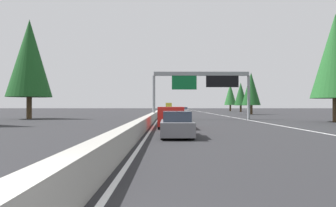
{
  "coord_description": "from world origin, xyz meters",
  "views": [
    {
      "loc": [
        -2.99,
        -1.45,
        1.78
      ],
      "look_at": [
        59.98,
        -1.6,
        2.26
      ],
      "focal_mm": 32.53,
      "sensor_mm": 36.0,
      "label": 1
    }
  ],
  "objects_px": {
    "sign_gantry_overhead": "(203,82)",
    "conifer_right_mid": "(251,89)",
    "box_truck_mid_left": "(169,106)",
    "minivan_distant_a": "(171,116)",
    "conifer_right_distant": "(230,94)",
    "conifer_right_far": "(241,94)",
    "sedan_far_center": "(184,110)",
    "conifer_left_near": "(29,58)",
    "conifer_right_near": "(336,56)",
    "sedan_far_right": "(177,125)"
  },
  "relations": [
    {
      "from": "conifer_right_near",
      "to": "conifer_right_far",
      "type": "relative_size",
      "value": 1.37
    },
    {
      "from": "sedan_far_center",
      "to": "conifer_right_mid",
      "type": "bearing_deg",
      "value": -133.47
    },
    {
      "from": "minivan_distant_a",
      "to": "sign_gantry_overhead",
      "type": "bearing_deg",
      "value": -16.17
    },
    {
      "from": "sign_gantry_overhead",
      "to": "box_truck_mid_left",
      "type": "height_order",
      "value": "sign_gantry_overhead"
    },
    {
      "from": "sign_gantry_overhead",
      "to": "conifer_right_mid",
      "type": "height_order",
      "value": "conifer_right_mid"
    },
    {
      "from": "sign_gantry_overhead",
      "to": "conifer_right_mid",
      "type": "xyz_separation_m",
      "value": [
        23.42,
        -12.77,
        0.36
      ]
    },
    {
      "from": "sedan_far_right",
      "to": "box_truck_mid_left",
      "type": "relative_size",
      "value": 0.52
    },
    {
      "from": "conifer_right_mid",
      "to": "conifer_right_distant",
      "type": "xyz_separation_m",
      "value": [
        40.45,
        -4.08,
        0.39
      ]
    },
    {
      "from": "conifer_right_mid",
      "to": "conifer_right_distant",
      "type": "bearing_deg",
      "value": -5.76
    },
    {
      "from": "conifer_right_mid",
      "to": "conifer_right_far",
      "type": "height_order",
      "value": "conifer_right_mid"
    },
    {
      "from": "box_truck_mid_left",
      "to": "conifer_right_far",
      "type": "relative_size",
      "value": 0.98
    },
    {
      "from": "sedan_far_center",
      "to": "box_truck_mid_left",
      "type": "bearing_deg",
      "value": 4.27
    },
    {
      "from": "minivan_distant_a",
      "to": "conifer_right_mid",
      "type": "distance_m",
      "value": 42.2
    },
    {
      "from": "sedan_far_right",
      "to": "conifer_right_mid",
      "type": "xyz_separation_m",
      "value": [
        45.42,
        -16.82,
        4.6
      ]
    },
    {
      "from": "conifer_right_distant",
      "to": "conifer_right_near",
      "type": "bearing_deg",
      "value": 177.55
    },
    {
      "from": "sedan_far_center",
      "to": "conifer_right_near",
      "type": "height_order",
      "value": "conifer_right_near"
    },
    {
      "from": "minivan_distant_a",
      "to": "conifer_right_far",
      "type": "bearing_deg",
      "value": -18.22
    },
    {
      "from": "conifer_right_far",
      "to": "conifer_left_near",
      "type": "bearing_deg",
      "value": 139.94
    },
    {
      "from": "conifer_right_far",
      "to": "conifer_right_distant",
      "type": "bearing_deg",
      "value": 0.78
    },
    {
      "from": "minivan_distant_a",
      "to": "conifer_right_distant",
      "type": "relative_size",
      "value": 0.54
    },
    {
      "from": "sedan_far_center",
      "to": "minivan_distant_a",
      "type": "bearing_deg",
      "value": 175.62
    },
    {
      "from": "sedan_far_center",
      "to": "conifer_right_distant",
      "type": "bearing_deg",
      "value": -31.73
    },
    {
      "from": "sign_gantry_overhead",
      "to": "conifer_left_near",
      "type": "height_order",
      "value": "conifer_left_near"
    },
    {
      "from": "sign_gantry_overhead",
      "to": "box_truck_mid_left",
      "type": "relative_size",
      "value": 1.49
    },
    {
      "from": "sedan_far_center",
      "to": "conifer_right_far",
      "type": "height_order",
      "value": "conifer_right_far"
    },
    {
      "from": "sedan_far_right",
      "to": "minivan_distant_a",
      "type": "distance_m",
      "value": 7.09
    },
    {
      "from": "conifer_right_mid",
      "to": "conifer_right_near",
      "type": "bearing_deg",
      "value": -177.9
    },
    {
      "from": "box_truck_mid_left",
      "to": "conifer_right_mid",
      "type": "distance_m",
      "value": 62.77
    },
    {
      "from": "sedan_far_center",
      "to": "box_truck_mid_left",
      "type": "distance_m",
      "value": 48.01
    },
    {
      "from": "sedan_far_right",
      "to": "conifer_right_distant",
      "type": "relative_size",
      "value": 0.47
    },
    {
      "from": "sedan_far_center",
      "to": "conifer_left_near",
      "type": "distance_m",
      "value": 41.7
    },
    {
      "from": "sign_gantry_overhead",
      "to": "conifer_right_distant",
      "type": "height_order",
      "value": "conifer_right_distant"
    },
    {
      "from": "sign_gantry_overhead",
      "to": "sedan_far_center",
      "type": "xyz_separation_m",
      "value": [
        35.93,
        0.43,
        -4.24
      ]
    },
    {
      "from": "sedan_far_right",
      "to": "conifer_right_distant",
      "type": "bearing_deg",
      "value": -13.68
    },
    {
      "from": "sedan_far_right",
      "to": "box_truck_mid_left",
      "type": "bearing_deg",
      "value": -0.03
    },
    {
      "from": "conifer_right_near",
      "to": "sign_gantry_overhead",
      "type": "bearing_deg",
      "value": 65.96
    },
    {
      "from": "sign_gantry_overhead",
      "to": "conifer_right_mid",
      "type": "distance_m",
      "value": 26.68
    },
    {
      "from": "sign_gantry_overhead",
      "to": "sedan_far_right",
      "type": "xyz_separation_m",
      "value": [
        -22.0,
        4.05,
        -4.24
      ]
    },
    {
      "from": "sign_gantry_overhead",
      "to": "conifer_left_near",
      "type": "distance_m",
      "value": 23.67
    },
    {
      "from": "box_truck_mid_left",
      "to": "conifer_left_near",
      "type": "relative_size",
      "value": 0.63
    },
    {
      "from": "sedan_far_center",
      "to": "conifer_left_near",
      "type": "relative_size",
      "value": 0.32
    },
    {
      "from": "conifer_right_near",
      "to": "conifer_right_far",
      "type": "bearing_deg",
      "value": -3.24
    },
    {
      "from": "minivan_distant_a",
      "to": "conifer_right_distant",
      "type": "height_order",
      "value": "conifer_right_distant"
    },
    {
      "from": "sign_gantry_overhead",
      "to": "minivan_distant_a",
      "type": "distance_m",
      "value": 16.03
    },
    {
      "from": "sign_gantry_overhead",
      "to": "sedan_far_center",
      "type": "distance_m",
      "value": 36.18
    },
    {
      "from": "conifer_right_distant",
      "to": "conifer_right_far",
      "type": "bearing_deg",
      "value": -179.22
    },
    {
      "from": "sedan_far_right",
      "to": "sedan_far_center",
      "type": "height_order",
      "value": "same"
    },
    {
      "from": "sedan_far_right",
      "to": "sedan_far_center",
      "type": "distance_m",
      "value": 58.04
    },
    {
      "from": "sedan_far_right",
      "to": "conifer_right_far",
      "type": "height_order",
      "value": "conifer_right_far"
    },
    {
      "from": "minivan_distant_a",
      "to": "box_truck_mid_left",
      "type": "bearing_deg",
      "value": -0.19
    }
  ]
}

